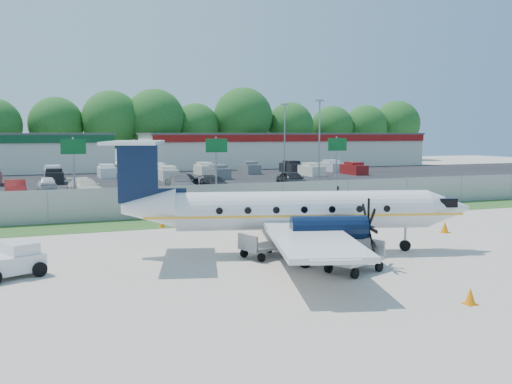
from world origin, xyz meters
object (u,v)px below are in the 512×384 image
object	(u,v)px
baggage_cart_far	(354,258)
pushback_tug	(12,261)
aircraft	(296,210)
baggage_cart_near	(265,246)

from	to	relation	value
baggage_cart_far	pushback_tug	bearing A→B (deg)	162.19
aircraft	pushback_tug	xyz separation A→B (m)	(-11.63, -0.03, -1.33)
aircraft	baggage_cart_far	distance (m)	4.25
baggage_cart_near	aircraft	bearing A→B (deg)	10.61
baggage_cart_far	aircraft	bearing A→B (deg)	99.07
aircraft	baggage_cart_far	xyz separation A→B (m)	(0.63, -3.96, -1.38)
pushback_tug	baggage_cart_near	world-z (taller)	pushback_tug
pushback_tug	aircraft	bearing A→B (deg)	0.13
pushback_tug	baggage_cart_far	size ratio (longest dim) A/B	1.05
aircraft	pushback_tug	size ratio (longest dim) A/B	6.04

